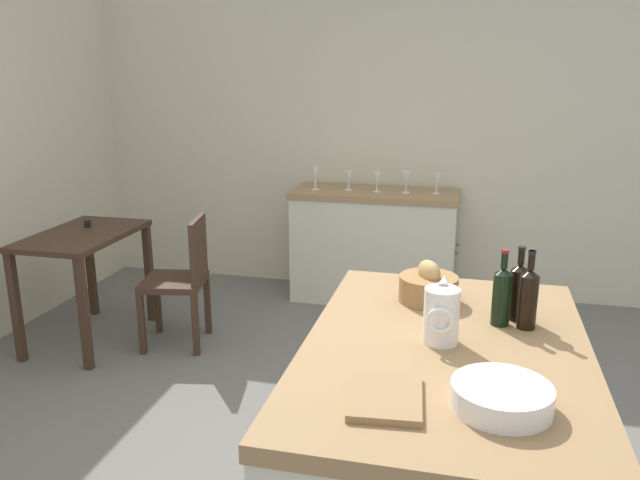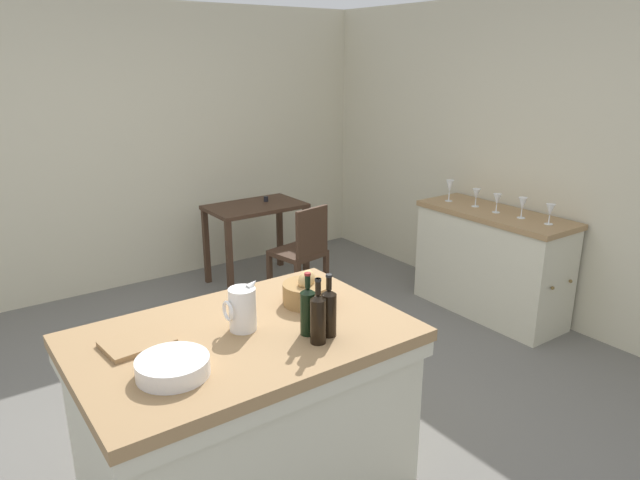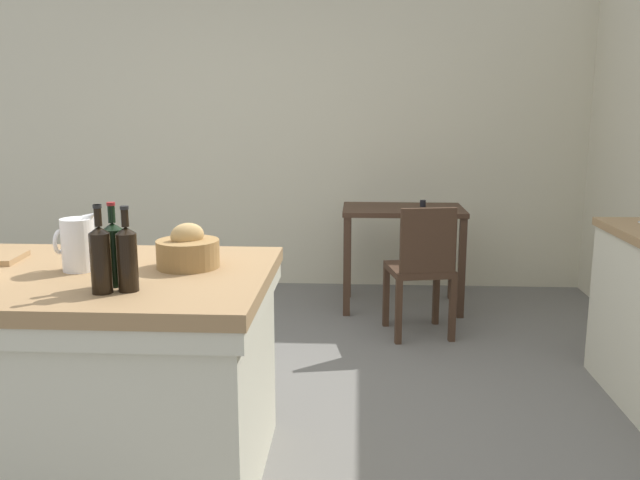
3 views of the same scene
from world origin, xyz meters
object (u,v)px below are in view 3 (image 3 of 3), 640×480
writing_desk (403,224)px  wine_bottle_green (101,258)px  island_table (80,368)px  bread_basket (188,251)px  pitcher (78,244)px  wooden_chair (422,267)px  wine_bottle_dark (127,257)px  wine_bottle_amber (114,252)px

writing_desk → wine_bottle_green: wine_bottle_green is taller
island_table → bread_basket: size_ratio=6.12×
pitcher → wine_bottle_green: wine_bottle_green is taller
wooden_chair → wine_bottle_green: wine_bottle_green is taller
island_table → wine_bottle_dark: wine_bottle_dark is taller
wooden_chair → pitcher: pitcher is taller
wine_bottle_dark → wine_bottle_amber: wine_bottle_amber is taller
wine_bottle_dark → wine_bottle_amber: size_ratio=0.99×
wine_bottle_amber → wine_bottle_green: size_ratio=0.98×
writing_desk → pitcher: bearing=-120.5°
wine_bottle_dark → wooden_chair: bearing=59.2°
island_table → wine_bottle_dark: 0.67m
pitcher → wine_bottle_dark: (0.30, -0.29, 0.02)m
writing_desk → wine_bottle_amber: (-1.22, -2.67, 0.36)m
island_table → wooden_chair: size_ratio=1.74×
writing_desk → wine_bottle_dark: wine_bottle_dark is taller
writing_desk → wooden_chair: (0.08, -0.67, -0.16)m
bread_basket → wine_bottle_dark: 0.38m
wine_bottle_amber → wine_bottle_dark: bearing=-42.8°
wooden_chair → wine_bottle_dark: wine_bottle_dark is taller
island_table → bread_basket: 0.65m
wine_bottle_amber → wine_bottle_green: 0.10m
wooden_chair → pitcher: bearing=-130.7°
island_table → wine_bottle_green: 0.65m
bread_basket → wine_bottle_amber: bearing=-123.4°
bread_basket → wine_bottle_green: bearing=-117.6°
wooden_chair → wine_bottle_green: (-1.31, -2.10, 0.52)m
writing_desk → wine_bottle_dark: 2.99m
writing_desk → bread_basket: bread_basket is taller
bread_basket → wine_bottle_amber: 0.36m
pitcher → wine_bottle_amber: 0.31m
wooden_chair → wine_bottle_green: 2.53m
pitcher → bread_basket: pitcher is taller
island_table → pitcher: (0.02, 0.02, 0.51)m
wine_bottle_dark → wine_bottle_amber: 0.10m
pitcher → wine_bottle_dark: wine_bottle_dark is taller
wooden_chair → bread_basket: bread_basket is taller
writing_desk → wooden_chair: wooden_chair is taller
wooden_chair → pitcher: (-1.53, -1.78, 0.51)m
wooden_chair → pitcher: 2.40m
pitcher → writing_desk: bearing=59.5°
writing_desk → wooden_chair: 0.70m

